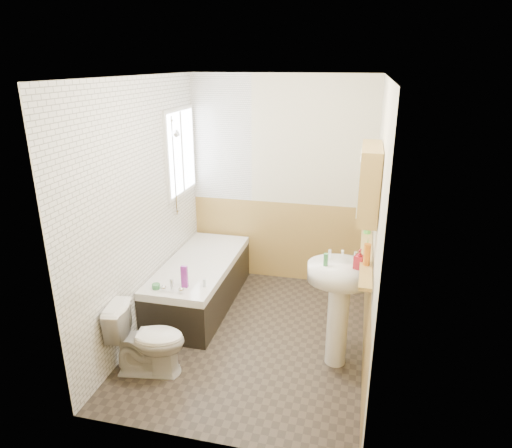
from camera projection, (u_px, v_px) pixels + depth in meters
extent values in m
plane|color=#2F2821|center=(253.00, 336.00, 4.61)|extent=(2.80, 2.80, 0.00)
plane|color=white|center=(252.00, 76.00, 3.77)|extent=(2.80, 2.80, 0.00)
cube|color=beige|center=(280.00, 182.00, 5.48)|extent=(2.20, 0.02, 2.50)
cube|color=beige|center=(199.00, 289.00, 2.90)|extent=(2.20, 0.02, 2.50)
cube|color=beige|center=(142.00, 210.00, 4.43)|extent=(0.02, 2.80, 2.50)
cube|color=beige|center=(376.00, 229.00, 3.95)|extent=(0.02, 2.80, 2.50)
cube|color=#B18E48|center=(367.00, 305.00, 4.20)|extent=(0.01, 2.80, 1.00)
cube|color=#B18E48|center=(205.00, 384.00, 3.17)|extent=(2.20, 0.01, 1.00)
cube|color=#B18E48|center=(279.00, 240.00, 5.71)|extent=(2.20, 0.01, 1.00)
cube|color=white|center=(144.00, 211.00, 4.43)|extent=(0.01, 2.80, 2.50)
cube|color=white|center=(221.00, 138.00, 5.45)|extent=(0.75, 0.01, 1.50)
cube|color=white|center=(181.00, 152.00, 5.16)|extent=(0.03, 0.79, 0.99)
cube|color=white|center=(182.00, 152.00, 5.15)|extent=(0.01, 0.70, 0.90)
cube|color=white|center=(182.00, 152.00, 5.15)|extent=(0.01, 0.04, 0.90)
cube|color=black|center=(201.00, 286.00, 5.15)|extent=(0.70, 1.69, 0.45)
cube|color=white|center=(200.00, 265.00, 5.07)|extent=(0.70, 1.69, 0.08)
cube|color=white|center=(200.00, 265.00, 5.07)|extent=(0.56, 1.55, 0.04)
cylinder|color=silver|center=(172.00, 286.00, 4.34)|extent=(0.04, 0.04, 0.14)
sphere|color=silver|center=(163.00, 288.00, 4.37)|extent=(0.06, 0.06, 0.06)
sphere|color=silver|center=(181.00, 290.00, 4.33)|extent=(0.06, 0.06, 0.06)
cylinder|color=silver|center=(174.00, 167.00, 4.96)|extent=(0.02, 0.02, 1.09)
cylinder|color=silver|center=(177.00, 211.00, 5.13)|extent=(0.04, 0.04, 0.02)
cylinder|color=silver|center=(171.00, 120.00, 4.79)|extent=(0.04, 0.04, 0.02)
cylinder|color=silver|center=(176.00, 134.00, 4.83)|extent=(0.06, 0.07, 0.08)
imported|color=white|center=(148.00, 340.00, 3.98)|extent=(0.71, 0.47, 0.65)
cylinder|color=white|center=(337.00, 324.00, 4.08)|extent=(0.19, 0.19, 0.80)
ellipsoid|color=white|center=(341.00, 273.00, 3.91)|extent=(0.57, 0.46, 0.15)
cylinder|color=silver|center=(330.00, 254.00, 3.99)|extent=(0.03, 0.03, 0.08)
cylinder|color=silver|center=(355.00, 256.00, 3.95)|extent=(0.03, 0.03, 0.08)
cylinder|color=silver|center=(343.00, 252.00, 3.94)|extent=(0.02, 0.11, 0.09)
cube|color=#B18E48|center=(366.00, 251.00, 4.00)|extent=(0.10, 1.49, 0.03)
cube|color=#B18E48|center=(370.00, 182.00, 3.66)|extent=(0.16, 0.65, 0.59)
cube|color=silver|center=(359.00, 187.00, 3.53)|extent=(0.01, 0.25, 0.44)
cube|color=silver|center=(360.00, 177.00, 3.82)|extent=(0.01, 0.25, 0.44)
cylinder|color=orange|center=(367.00, 255.00, 3.66)|extent=(0.07, 0.07, 0.18)
cone|color=#59C647|center=(367.00, 250.00, 3.71)|extent=(0.05, 0.05, 0.21)
cylinder|color=#59C647|center=(367.00, 231.00, 4.36)|extent=(0.09, 0.09, 0.04)
imported|color=maroon|center=(359.00, 264.00, 3.80)|extent=(0.14, 0.19, 0.08)
cylinder|color=#388447|center=(326.00, 260.00, 3.85)|extent=(0.04, 0.04, 0.11)
cube|color=purple|center=(184.00, 277.00, 4.44)|extent=(0.06, 0.04, 0.22)
cylinder|color=#388447|center=(156.00, 286.00, 4.44)|extent=(0.08, 0.08, 0.05)
cylinder|color=silver|center=(204.00, 283.00, 4.47)|extent=(0.03, 0.03, 0.08)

